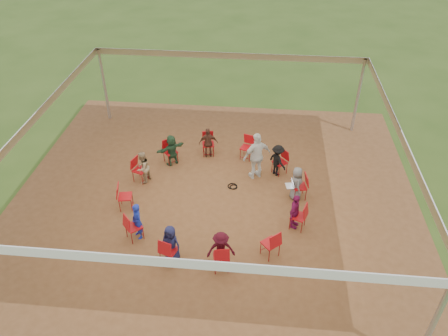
# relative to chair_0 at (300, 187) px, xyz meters

# --- Properties ---
(ground) EXTENTS (80.00, 80.00, 0.00)m
(ground) POSITION_rel_chair_0_xyz_m (-2.70, -0.52, -0.45)
(ground) COLOR #324D18
(ground) RESTS_ON ground
(dirt_patch) EXTENTS (13.00, 13.00, 0.00)m
(dirt_patch) POSITION_rel_chair_0_xyz_m (-2.70, -0.52, -0.44)
(dirt_patch) COLOR brown
(dirt_patch) RESTS_ON ground
(tent) EXTENTS (10.33, 10.33, 3.00)m
(tent) POSITION_rel_chair_0_xyz_m (-2.70, -0.52, 1.92)
(tent) COLOR #B2B2B7
(tent) RESTS_ON ground
(chair_0) EXTENTS (0.51, 0.50, 0.90)m
(chair_0) POSITION_rel_chair_0_xyz_m (0.00, 0.00, 0.00)
(chair_0) COLOR #B50E13
(chair_0) RESTS_ON ground
(chair_1) EXTENTS (0.61, 0.61, 0.90)m
(chair_1) POSITION_rel_chair_0_xyz_m (-0.62, 1.28, 0.00)
(chair_1) COLOR #B50E13
(chair_1) RESTS_ON ground
(chair_2) EXTENTS (0.54, 0.55, 0.90)m
(chair_2) POSITION_rel_chair_0_xyz_m (-1.80, 2.08, 0.00)
(chair_2) COLOR #B50E13
(chair_2) RESTS_ON ground
(chair_3) EXTENTS (0.50, 0.51, 0.90)m
(chair_3) POSITION_rel_chair_0_xyz_m (-3.22, 2.18, 0.00)
(chair_3) COLOR #B50E13
(chair_3) RESTS_ON ground
(chair_4) EXTENTS (0.61, 0.61, 0.90)m
(chair_4) POSITION_rel_chair_0_xyz_m (-4.50, 1.56, 0.00)
(chair_4) COLOR #B50E13
(chair_4) RESTS_ON ground
(chair_5) EXTENTS (0.55, 0.54, 0.90)m
(chair_5) POSITION_rel_chair_0_xyz_m (-5.30, 0.38, 0.00)
(chair_5) COLOR #B50E13
(chair_5) RESTS_ON ground
(chair_6) EXTENTS (0.51, 0.50, 0.90)m
(chair_6) POSITION_rel_chair_0_xyz_m (-5.40, -1.04, 0.00)
(chair_6) COLOR #B50E13
(chair_6) RESTS_ON ground
(chair_7) EXTENTS (0.61, 0.61, 0.90)m
(chair_7) POSITION_rel_chair_0_xyz_m (-4.78, -2.32, 0.00)
(chair_7) COLOR #B50E13
(chair_7) RESTS_ON ground
(chair_8) EXTENTS (0.54, 0.55, 0.90)m
(chair_8) POSITION_rel_chair_0_xyz_m (-3.60, -3.12, 0.00)
(chair_8) COLOR #B50E13
(chair_8) RESTS_ON ground
(chair_9) EXTENTS (0.50, 0.51, 0.90)m
(chair_9) POSITION_rel_chair_0_xyz_m (-2.18, -3.22, 0.00)
(chair_9) COLOR #B50E13
(chair_9) RESTS_ON ground
(chair_10) EXTENTS (0.61, 0.61, 0.90)m
(chair_10) POSITION_rel_chair_0_xyz_m (-0.90, -2.60, 0.00)
(chair_10) COLOR #B50E13
(chair_10) RESTS_ON ground
(chair_11) EXTENTS (0.55, 0.54, 0.90)m
(chair_11) POSITION_rel_chair_0_xyz_m (-0.10, -1.42, 0.00)
(chair_11) COLOR #B50E13
(chair_11) RESTS_ON ground
(person_seated_0) EXTENTS (0.42, 0.62, 1.17)m
(person_seated_0) POSITION_rel_chair_0_xyz_m (-0.12, -0.02, 0.14)
(person_seated_0) COLOR slate
(person_seated_0) RESTS_ON ground
(person_seated_1) EXTENTS (0.77, 0.81, 1.17)m
(person_seated_1) POSITION_rel_chair_0_xyz_m (-0.71, 1.20, 0.14)
(person_seated_1) COLOR black
(person_seated_1) RESTS_ON ground
(person_seated_2) EXTENTS (0.74, 0.47, 1.17)m
(person_seated_2) POSITION_rel_chair_0_xyz_m (-3.20, 2.06, 0.14)
(person_seated_2) COLOR #512F22
(person_seated_2) RESTS_ON ground
(person_seated_3) EXTENTS (1.08, 1.01, 1.17)m
(person_seated_3) POSITION_rel_chair_0_xyz_m (-4.42, 1.47, 0.14)
(person_seated_3) COLOR #274D30
(person_seated_3) RESTS_ON ground
(person_seated_4) EXTENTS (0.49, 0.64, 1.17)m
(person_seated_4) POSITION_rel_chair_0_xyz_m (-5.19, 0.34, 0.14)
(person_seated_4) COLOR tan
(person_seated_4) RESTS_ON ground
(person_seated_5) EXTENTS (0.49, 0.50, 1.17)m
(person_seated_5) POSITION_rel_chair_0_xyz_m (-4.69, -2.24, 0.14)
(person_seated_5) COLOR #1829A0
(person_seated_5) RESTS_ON ground
(person_seated_6) EXTENTS (0.64, 0.49, 1.17)m
(person_seated_6) POSITION_rel_chair_0_xyz_m (-3.56, -3.00, 0.14)
(person_seated_6) COLOR #1A1C44
(person_seated_6) RESTS_ON ground
(person_seated_7) EXTENTS (0.81, 0.51, 1.17)m
(person_seated_7) POSITION_rel_chair_0_xyz_m (-2.20, -3.10, 0.14)
(person_seated_7) COLOR #3B0915
(person_seated_7) RESTS_ON ground
(person_seated_8) EXTENTS (0.55, 0.76, 1.17)m
(person_seated_8) POSITION_rel_chair_0_xyz_m (-0.22, -1.38, 0.14)
(person_seated_8) COLOR #881651
(person_seated_8) RESTS_ON ground
(standing_person) EXTENTS (1.13, 0.95, 1.72)m
(standing_person) POSITION_rel_chair_0_xyz_m (-1.42, 0.99, 0.42)
(standing_person) COLOR silver
(standing_person) RESTS_ON ground
(cable_coil) EXTENTS (0.37, 0.37, 0.03)m
(cable_coil) POSITION_rel_chair_0_xyz_m (-2.16, 0.33, -0.43)
(cable_coil) COLOR black
(cable_coil) RESTS_ON ground
(laptop) EXTENTS (0.31, 0.37, 0.22)m
(laptop) POSITION_rel_chair_0_xyz_m (-0.28, -0.05, 0.11)
(laptop) COLOR #B7B7BC
(laptop) RESTS_ON ground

